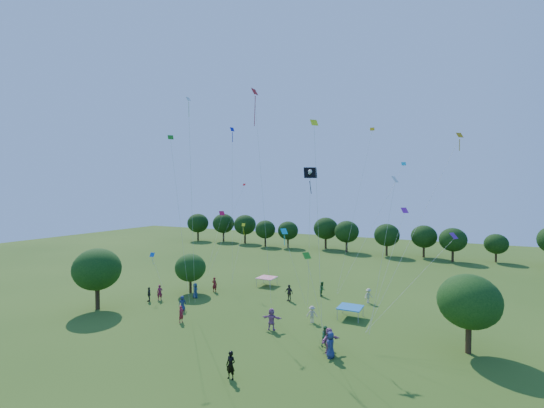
{
  "coord_description": "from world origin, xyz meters",
  "views": [
    {
      "loc": [
        15.34,
        -16.72,
        12.2
      ],
      "look_at": [
        0.0,
        14.0,
        11.0
      ],
      "focal_mm": 24.0,
      "sensor_mm": 36.0,
      "label": 1
    }
  ],
  "objects_px": {
    "near_tree_east": "(469,302)",
    "tent_red_stripe": "(267,278)",
    "tent_blue": "(350,307)",
    "red_high_kite": "(257,126)",
    "near_tree_north": "(190,268)",
    "pirate_kite": "(310,175)",
    "near_tree_west": "(97,269)",
    "man_in_black": "(231,365)"
  },
  "relations": [
    {
      "from": "near_tree_east",
      "to": "tent_red_stripe",
      "type": "relative_size",
      "value": 2.71
    },
    {
      "from": "tent_blue",
      "to": "red_high_kite",
      "type": "xyz_separation_m",
      "value": [
        -9.19,
        -1.87,
        17.74
      ]
    },
    {
      "from": "near_tree_north",
      "to": "pirate_kite",
      "type": "xyz_separation_m",
      "value": [
        16.46,
        -3.21,
        10.66
      ]
    },
    {
      "from": "near_tree_west",
      "to": "near_tree_east",
      "type": "height_order",
      "value": "near_tree_west"
    },
    {
      "from": "near_tree_west",
      "to": "man_in_black",
      "type": "xyz_separation_m",
      "value": [
        20.02,
        -5.65,
        -3.24
      ]
    },
    {
      "from": "man_in_black",
      "to": "pirate_kite",
      "type": "xyz_separation_m",
      "value": [
        1.09,
        11.6,
        12.77
      ]
    },
    {
      "from": "near_tree_east",
      "to": "man_in_black",
      "type": "relative_size",
      "value": 3.29
    },
    {
      "from": "near_tree_east",
      "to": "tent_blue",
      "type": "relative_size",
      "value": 2.71
    },
    {
      "from": "tent_red_stripe",
      "to": "red_high_kite",
      "type": "bearing_deg",
      "value": -68.49
    },
    {
      "from": "near_tree_east",
      "to": "pirate_kite",
      "type": "xyz_separation_m",
      "value": [
        -12.87,
        0.41,
        9.75
      ]
    },
    {
      "from": "near_tree_north",
      "to": "red_high_kite",
      "type": "bearing_deg",
      "value": -10.81
    },
    {
      "from": "near_tree_north",
      "to": "man_in_black",
      "type": "height_order",
      "value": "near_tree_north"
    },
    {
      "from": "near_tree_west",
      "to": "near_tree_east",
      "type": "distance_m",
      "value": 34.43
    },
    {
      "from": "tent_red_stripe",
      "to": "pirate_kite",
      "type": "distance_m",
      "value": 18.94
    },
    {
      "from": "near_tree_east",
      "to": "man_in_black",
      "type": "xyz_separation_m",
      "value": [
        -13.96,
        -11.2,
        -3.02
      ]
    },
    {
      "from": "near_tree_east",
      "to": "red_high_kite",
      "type": "height_order",
      "value": "red_high_kite"
    },
    {
      "from": "man_in_black",
      "to": "near_tree_east",
      "type": "bearing_deg",
      "value": 39.65
    },
    {
      "from": "near_tree_west",
      "to": "near_tree_north",
      "type": "xyz_separation_m",
      "value": [
        4.64,
        9.17,
        -1.12
      ]
    },
    {
      "from": "red_high_kite",
      "to": "tent_blue",
      "type": "bearing_deg",
      "value": 11.49
    },
    {
      "from": "near_tree_west",
      "to": "tent_red_stripe",
      "type": "bearing_deg",
      "value": 54.85
    },
    {
      "from": "man_in_black",
      "to": "near_tree_north",
      "type": "bearing_deg",
      "value": 136.99
    },
    {
      "from": "near_tree_west",
      "to": "near_tree_north",
      "type": "distance_m",
      "value": 10.34
    },
    {
      "from": "near_tree_east",
      "to": "tent_red_stripe",
      "type": "height_order",
      "value": "near_tree_east"
    },
    {
      "from": "tent_blue",
      "to": "pirate_kite",
      "type": "height_order",
      "value": "pirate_kite"
    },
    {
      "from": "pirate_kite",
      "to": "near_tree_west",
      "type": "bearing_deg",
      "value": -164.24
    },
    {
      "from": "tent_blue",
      "to": "man_in_black",
      "type": "distance_m",
      "value": 15.28
    },
    {
      "from": "tent_blue",
      "to": "man_in_black",
      "type": "bearing_deg",
      "value": -105.46
    },
    {
      "from": "near_tree_west",
      "to": "tent_red_stripe",
      "type": "height_order",
      "value": "near_tree_west"
    },
    {
      "from": "tent_red_stripe",
      "to": "man_in_black",
      "type": "xyz_separation_m",
      "value": [
        8.64,
        -21.8,
        -0.13
      ]
    },
    {
      "from": "near_tree_west",
      "to": "near_tree_east",
      "type": "bearing_deg",
      "value": 9.28
    },
    {
      "from": "near_tree_east",
      "to": "man_in_black",
      "type": "distance_m",
      "value": 18.15
    },
    {
      "from": "man_in_black",
      "to": "red_high_kite",
      "type": "height_order",
      "value": "red_high_kite"
    },
    {
      "from": "man_in_black",
      "to": "pirate_kite",
      "type": "height_order",
      "value": "pirate_kite"
    },
    {
      "from": "near_tree_west",
      "to": "tent_red_stripe",
      "type": "relative_size",
      "value": 2.87
    },
    {
      "from": "near_tree_east",
      "to": "tent_red_stripe",
      "type": "bearing_deg",
      "value": 154.86
    },
    {
      "from": "tent_red_stripe",
      "to": "man_in_black",
      "type": "bearing_deg",
      "value": -68.38
    },
    {
      "from": "tent_blue",
      "to": "man_in_black",
      "type": "height_order",
      "value": "man_in_black"
    },
    {
      "from": "near_tree_east",
      "to": "tent_blue",
      "type": "height_order",
      "value": "near_tree_east"
    },
    {
      "from": "red_high_kite",
      "to": "near_tree_north",
      "type": "bearing_deg",
      "value": 169.19
    },
    {
      "from": "near_tree_north",
      "to": "pirate_kite",
      "type": "distance_m",
      "value": 19.88
    },
    {
      "from": "near_tree_west",
      "to": "man_in_black",
      "type": "bearing_deg",
      "value": -15.76
    },
    {
      "from": "tent_blue",
      "to": "tent_red_stripe",
      "type": "bearing_deg",
      "value": 150.9
    }
  ]
}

